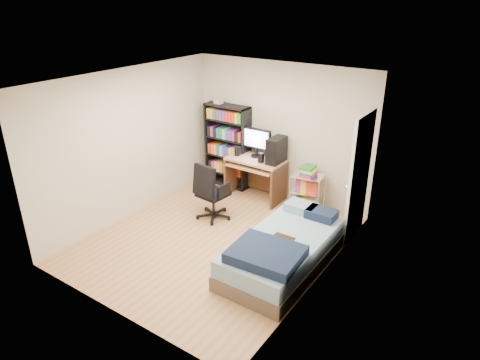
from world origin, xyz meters
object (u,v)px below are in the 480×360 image
Objects in this scene: bed at (283,251)px; media_shelf at (227,145)px; computer_desk at (262,163)px; office_chair at (212,201)px.

media_shelf is at bearing 140.82° from bed.
bed is (2.29, -1.87, -0.58)m from media_shelf.
media_shelf reaches higher than computer_desk.
media_shelf is 1.67× the size of office_chair.
computer_desk is 2.26m from bed.
media_shelf is 1.53m from office_chair.
bed is at bearing -12.89° from office_chair.
computer_desk is (0.88, -0.15, -0.13)m from media_shelf.
computer_desk reaches higher than bed.
bed is (1.41, -1.72, -0.45)m from computer_desk.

